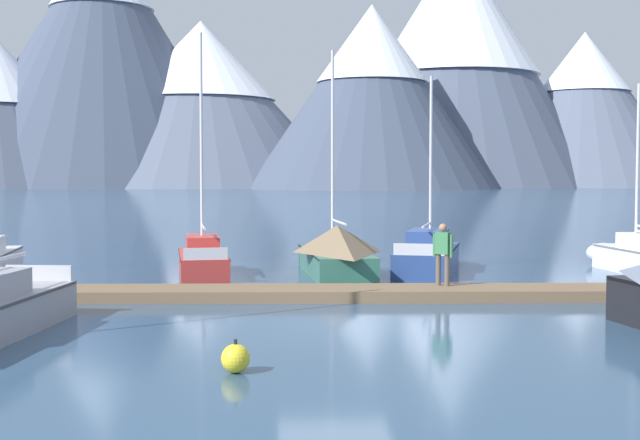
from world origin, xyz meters
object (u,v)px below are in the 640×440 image
person_on_dock (443,250)px  sailboat_mid_dock_starboard (335,251)px  sailboat_far_berth (429,255)px  sailboat_end_of_dock (639,257)px  mooring_buoy_channel_marker (235,358)px  sailboat_mid_dock_port (202,258)px

person_on_dock → sailboat_mid_dock_starboard: bearing=116.0°
sailboat_far_berth → person_on_dock: (-0.73, -6.12, 0.70)m
sailboat_end_of_dock → mooring_buoy_channel_marker: bearing=-133.2°
sailboat_mid_dock_starboard → sailboat_far_berth: (3.31, 0.85, -0.22)m
sailboat_far_berth → person_on_dock: 6.20m
person_on_dock → mooring_buoy_channel_marker: bearing=-121.2°
sailboat_mid_dock_port → person_on_dock: bearing=-39.3°
mooring_buoy_channel_marker → sailboat_mid_dock_starboard: bearing=79.2°
sailboat_end_of_dock → person_on_dock: bearing=-146.2°
sailboat_mid_dock_port → sailboat_mid_dock_starboard: (4.41, -0.44, 0.26)m
sailboat_mid_dock_starboard → person_on_dock: (2.57, -5.27, 0.48)m
sailboat_mid_dock_starboard → sailboat_end_of_dock: 10.27m
sailboat_far_berth → sailboat_end_of_dock: size_ratio=1.03×
sailboat_mid_dock_port → sailboat_far_berth: sailboat_mid_dock_port is taller
person_on_dock → mooring_buoy_channel_marker: size_ratio=2.97×
sailboat_mid_dock_starboard → person_on_dock: sailboat_mid_dock_starboard is taller
sailboat_mid_dock_port → person_on_dock: 9.05m
sailboat_mid_dock_port → sailboat_mid_dock_starboard: sailboat_mid_dock_port is taller
sailboat_end_of_dock → person_on_dock: sailboat_end_of_dock is taller
sailboat_mid_dock_starboard → person_on_dock: size_ratio=4.41×
sailboat_mid_dock_port → person_on_dock: (6.98, -5.71, 0.74)m
sailboat_far_berth → sailboat_end_of_dock: sailboat_far_berth is taller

